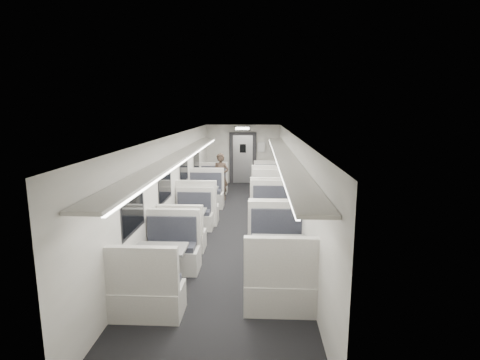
# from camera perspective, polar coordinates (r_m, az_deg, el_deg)

# --- Properties ---
(room) EXTENTS (3.24, 12.24, 2.64)m
(room) POSITION_cam_1_polar(r_m,az_deg,el_deg) (9.46, -1.05, -0.35)
(room) COLOR black
(room) RESTS_ON ground
(booth_left_a) EXTENTS (1.01, 2.04, 1.09)m
(booth_left_a) POSITION_cam_1_polar(r_m,az_deg,el_deg) (12.95, -4.47, -1.11)
(booth_left_a) COLOR #B8B4AD
(booth_left_a) RESTS_ON room
(booth_left_b) EXTENTS (1.11, 2.26, 1.21)m
(booth_left_b) POSITION_cam_1_polar(r_m,az_deg,el_deg) (10.90, -5.88, -3.20)
(booth_left_b) COLOR #B8B4AD
(booth_left_b) RESTS_ON room
(booth_left_c) EXTENTS (0.97, 1.96, 1.05)m
(booth_left_c) POSITION_cam_1_polar(r_m,az_deg,el_deg) (8.98, -7.82, -6.66)
(booth_left_c) COLOR #B8B4AD
(booth_left_c) RESTS_ON room
(booth_left_d) EXTENTS (1.06, 2.15, 1.15)m
(booth_left_d) POSITION_cam_1_polar(r_m,az_deg,el_deg) (6.61, -12.02, -13.04)
(booth_left_d) COLOR #B8B4AD
(booth_left_d) RESTS_ON room
(booth_right_a) EXTENTS (1.06, 2.15, 1.15)m
(booth_right_a) POSITION_cam_1_polar(r_m,az_deg,el_deg) (12.95, 4.40, -1.02)
(booth_right_a) COLOR #B8B4AD
(booth_right_a) RESTS_ON room
(booth_right_b) EXTENTS (1.16, 2.35, 1.26)m
(booth_right_b) POSITION_cam_1_polar(r_m,az_deg,el_deg) (11.06, 4.67, -2.89)
(booth_right_b) COLOR #B8B4AD
(booth_right_b) RESTS_ON room
(booth_right_c) EXTENTS (1.12, 2.27, 1.22)m
(booth_right_c) POSITION_cam_1_polar(r_m,az_deg,el_deg) (8.88, 5.12, -6.42)
(booth_right_c) COLOR #B8B4AD
(booth_right_c) RESTS_ON room
(booth_right_d) EXTENTS (1.13, 2.30, 1.23)m
(booth_right_d) POSITION_cam_1_polar(r_m,az_deg,el_deg) (6.70, 5.90, -12.25)
(booth_right_d) COLOR #B8B4AD
(booth_right_d) RESTS_ON room
(passenger) EXTENTS (0.66, 0.53, 1.57)m
(passenger) POSITION_cam_1_polar(r_m,az_deg,el_deg) (12.58, -2.97, 0.51)
(passenger) COLOR black
(passenger) RESTS_ON room
(window_a) EXTENTS (0.02, 1.18, 0.84)m
(window_a) POSITION_cam_1_polar(r_m,az_deg,el_deg) (12.95, -6.63, 3.27)
(window_a) COLOR black
(window_a) RESTS_ON room
(window_b) EXTENTS (0.02, 1.18, 0.84)m
(window_b) POSITION_cam_1_polar(r_m,az_deg,el_deg) (10.80, -8.52, 1.74)
(window_b) COLOR black
(window_b) RESTS_ON room
(window_c) EXTENTS (0.02, 1.18, 0.84)m
(window_c) POSITION_cam_1_polar(r_m,az_deg,el_deg) (8.69, -11.34, -0.55)
(window_c) COLOR black
(window_c) RESTS_ON room
(window_d) EXTENTS (0.02, 1.18, 0.84)m
(window_d) POSITION_cam_1_polar(r_m,az_deg,el_deg) (6.64, -15.93, -4.27)
(window_d) COLOR black
(window_d) RESTS_ON room
(luggage_rack_left) EXTENTS (0.46, 10.40, 0.09)m
(luggage_rack_left) POSITION_cam_1_polar(r_m,az_deg,el_deg) (9.22, -8.94, 3.74)
(luggage_rack_left) COLOR #B8B4AD
(luggage_rack_left) RESTS_ON room
(luggage_rack_right) EXTENTS (0.46, 10.40, 0.09)m
(luggage_rack_right) POSITION_cam_1_polar(r_m,az_deg,el_deg) (9.05, 6.71, 3.66)
(luggage_rack_right) COLOR #B8B4AD
(luggage_rack_right) RESTS_ON room
(vestibule_door) EXTENTS (1.10, 0.13, 2.10)m
(vestibule_door) POSITION_cam_1_polar(r_m,az_deg,el_deg) (15.34, 0.44, 3.34)
(vestibule_door) COLOR black
(vestibule_door) RESTS_ON room
(exit_sign) EXTENTS (0.62, 0.12, 0.16)m
(exit_sign) POSITION_cam_1_polar(r_m,az_deg,el_deg) (14.74, 0.37, 7.88)
(exit_sign) COLOR black
(exit_sign) RESTS_ON room
(wall_notice) EXTENTS (0.32, 0.02, 0.40)m
(wall_notice) POSITION_cam_1_polar(r_m,az_deg,el_deg) (15.26, 3.27, 5.02)
(wall_notice) COLOR silver
(wall_notice) RESTS_ON room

